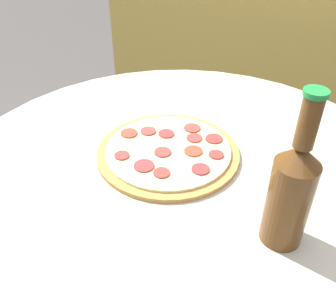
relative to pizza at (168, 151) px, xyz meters
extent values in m
cylinder|color=#B2A893|center=(0.06, -0.04, -0.40)|extent=(0.10, 0.10, 0.73)
cylinder|color=#B2A893|center=(0.06, -0.04, -0.02)|extent=(1.05, 1.05, 0.02)
cube|color=gold|center=(0.06, 0.98, -0.01)|extent=(1.66, 0.04, 1.55)
cylinder|color=#B77F3D|center=(0.00, 0.00, 0.00)|extent=(0.32, 0.32, 0.01)
cylinder|color=beige|center=(0.00, 0.00, 0.01)|extent=(0.28, 0.28, 0.01)
cylinder|color=#AF3B34|center=(0.02, 0.10, 0.01)|extent=(0.04, 0.04, 0.00)
cylinder|color=#A4382F|center=(0.00, -0.02, 0.01)|extent=(0.04, 0.04, 0.00)
cylinder|color=#AB322C|center=(0.08, 0.08, 0.01)|extent=(0.04, 0.04, 0.00)
cylinder|color=#AE3832|center=(0.04, 0.06, 0.01)|extent=(0.04, 0.04, 0.00)
cylinder|color=#AB332E|center=(-0.08, -0.07, 0.01)|extent=(0.03, 0.03, 0.00)
cylinder|color=#AB332E|center=(0.11, 0.02, 0.01)|extent=(0.03, 0.03, 0.00)
cylinder|color=#A53A34|center=(-0.07, 0.04, 0.01)|extent=(0.04, 0.04, 0.00)
cylinder|color=#AF312C|center=(-0.03, 0.05, 0.01)|extent=(0.04, 0.04, 0.00)
cylinder|color=#B63E29|center=(0.06, 0.01, 0.01)|extent=(0.04, 0.04, 0.00)
cylinder|color=#A13031|center=(0.09, -0.04, 0.01)|extent=(0.04, 0.04, 0.00)
cylinder|color=#A33231|center=(-0.02, -0.08, 0.01)|extent=(0.04, 0.04, 0.00)
cylinder|color=#B4342C|center=(0.03, -0.08, 0.01)|extent=(0.03, 0.03, 0.00)
cylinder|color=#AE3B2B|center=(-0.11, 0.01, 0.01)|extent=(0.04, 0.04, 0.00)
cylinder|color=#563314|center=(0.28, -0.13, 0.07)|extent=(0.07, 0.07, 0.16)
cone|color=#563314|center=(0.28, -0.13, 0.17)|extent=(0.07, 0.07, 0.03)
cylinder|color=#563314|center=(0.28, -0.13, 0.23)|extent=(0.03, 0.03, 0.08)
cylinder|color=#1E8438|center=(0.28, -0.13, 0.27)|extent=(0.03, 0.03, 0.01)
camera|label=1|loc=(0.29, -0.61, 0.50)|focal=40.00mm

